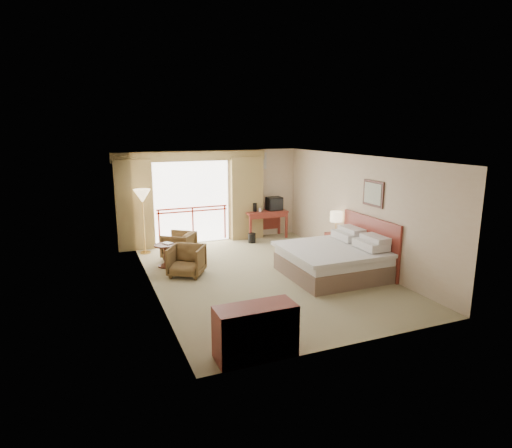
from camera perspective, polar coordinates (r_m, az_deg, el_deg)
name	(u,v)px	position (r m, az deg, el deg)	size (l,w,h in m)	color
floor	(264,275)	(9.95, 1.08, -6.84)	(7.00, 7.00, 0.00)	#867F5A
ceiling	(265,157)	(9.40, 1.15, 8.87)	(7.00, 7.00, 0.00)	white
wall_back	(218,196)	(12.82, -5.09, 3.77)	(5.00, 5.00, 0.00)	#C9B191
wall_front	(356,262)	(6.62, 13.20, -5.00)	(5.00, 5.00, 0.00)	#C9B191
wall_left	(151,228)	(8.92, -13.81, -0.47)	(7.00, 7.00, 0.00)	#C9B191
wall_right	(358,210)	(10.80, 13.40, 1.80)	(7.00, 7.00, 0.00)	#C9B191
balcony_door	(192,203)	(12.62, -8.52, 2.84)	(2.40, 2.40, 0.00)	white
balcony_railing	(193,216)	(12.67, -8.44, 1.10)	(2.09, 0.03, 1.02)	#B0260F
curtain_left	(134,205)	(12.21, -15.92, 2.40)	(1.00, 0.26, 2.50)	olive
curtain_right	(246,198)	(12.97, -1.29, 3.47)	(1.00, 0.26, 2.50)	olive
valance	(191,156)	(12.37, -8.61, 8.94)	(4.40, 0.22, 0.28)	olive
hvac_vent	(259,161)	(13.12, 0.36, 8.41)	(0.50, 0.04, 0.50)	silver
bed	(334,259)	(10.00, 10.39, -4.68)	(2.13, 2.06, 0.97)	brown
headboard	(370,244)	(10.46, 14.92, -2.57)	(0.06, 2.10, 1.30)	maroon
framed_art	(373,194)	(10.23, 15.35, 3.94)	(0.04, 0.72, 0.60)	black
nightstand	(336,246)	(11.40, 10.64, -2.84)	(0.44, 0.53, 0.64)	maroon
table_lamp	(336,217)	(11.26, 10.65, 0.92)	(0.32, 0.32, 0.56)	tan
phone	(338,234)	(11.16, 10.91, -1.30)	(0.17, 0.13, 0.07)	black
desk	(265,216)	(13.21, 1.15, 1.03)	(1.29, 0.63, 0.85)	maroon
tv	(274,204)	(13.20, 2.46, 2.73)	(0.45, 0.36, 0.41)	black
coffee_maker	(255,207)	(12.97, -0.17, 2.24)	(0.12, 0.12, 0.27)	black
cup	(260,210)	(12.99, 0.53, 1.90)	(0.08, 0.08, 0.11)	white
wastebasket	(252,238)	(12.67, -0.56, -1.88)	(0.23, 0.23, 0.28)	black
armchair_far	(179,258)	(11.40, -10.21, -4.48)	(0.74, 0.76, 0.69)	#4D361B
armchair_near	(187,275)	(10.08, -9.16, -6.75)	(0.75, 0.77, 0.70)	#4D361B
side_table	(165,252)	(10.66, -12.03, -3.62)	(0.51, 0.51, 0.56)	black
book	(165,244)	(10.61, -12.07, -2.68)	(0.17, 0.23, 0.02)	white
floor_lamp	(142,198)	(11.72, -14.92, 3.31)	(0.45, 0.45, 1.75)	tan
dresser	(256,332)	(6.47, -0.05, -14.16)	(1.20, 0.51, 0.80)	maroon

